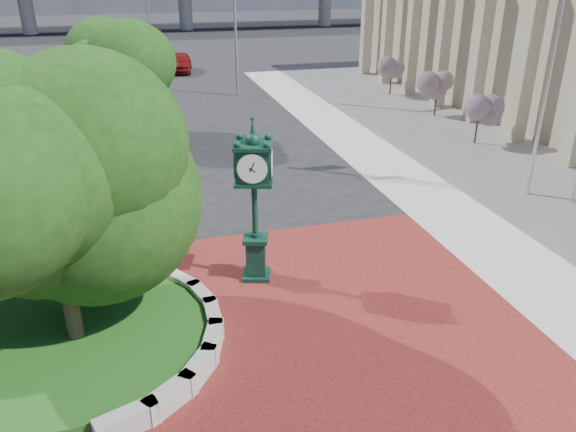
% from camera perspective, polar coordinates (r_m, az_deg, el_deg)
% --- Properties ---
extents(ground, '(200.00, 200.00, 0.00)m').
position_cam_1_polar(ground, '(14.72, -0.52, -10.19)').
color(ground, black).
rests_on(ground, ground).
extents(plaza, '(12.00, 12.00, 0.04)m').
position_cam_1_polar(plaza, '(13.93, 0.57, -12.37)').
color(plaza, maroon).
rests_on(plaza, ground).
extents(sidewalk, '(20.00, 50.00, 0.04)m').
position_cam_1_polar(sidewalk, '(30.11, 24.94, 5.96)').
color(sidewalk, '#9E9B93').
rests_on(sidewalk, ground).
extents(planter_wall, '(2.96, 6.77, 0.54)m').
position_cam_1_polar(planter_wall, '(14.24, -11.30, -10.74)').
color(planter_wall, '#9E9B93').
rests_on(planter_wall, ground).
extents(grass_bed, '(6.10, 6.10, 0.40)m').
position_cam_1_polar(grass_bed, '(14.40, -20.57, -11.90)').
color(grass_bed, '#1A4714').
rests_on(grass_bed, ground).
extents(tree_planter, '(5.20, 5.20, 6.33)m').
position_cam_1_polar(tree_planter, '(12.75, -22.86, 1.10)').
color(tree_planter, '#38281C').
rests_on(tree_planter, ground).
extents(tree_street, '(4.40, 4.40, 5.45)m').
position_cam_1_polar(tree_street, '(30.18, -17.41, 13.49)').
color(tree_street, '#38281C').
rests_on(tree_street, ground).
extents(post_clock, '(1.17, 1.17, 4.69)m').
position_cam_1_polar(post_clock, '(15.29, -3.43, 2.11)').
color(post_clock, black).
rests_on(post_clock, ground).
extents(parked_car, '(2.50, 4.85, 1.58)m').
position_cam_1_polar(parked_car, '(49.43, -10.95, 15.08)').
color(parked_car, '#650E0F').
rests_on(parked_car, ground).
extents(flagpole_b, '(1.72, 0.20, 11.00)m').
position_cam_1_polar(flagpole_b, '(22.75, 25.45, 15.25)').
color(flagpole_b, silver).
rests_on(flagpole_b, ground).
extents(street_lamp_near, '(2.26, 0.68, 10.17)m').
position_cam_1_polar(street_lamp_near, '(39.04, -5.12, 20.71)').
color(street_lamp_near, slate).
rests_on(street_lamp_near, ground).
extents(street_lamp_far, '(2.02, 0.60, 9.06)m').
position_cam_1_polar(street_lamp_far, '(55.93, -13.86, 20.54)').
color(street_lamp_far, slate).
rests_on(street_lamp_far, ground).
extents(shrub_near, '(1.20, 1.20, 2.20)m').
position_cam_1_polar(shrub_near, '(29.76, 18.80, 9.91)').
color(shrub_near, '#38281C').
rests_on(shrub_near, ground).
extents(shrub_mid, '(1.20, 1.20, 2.20)m').
position_cam_1_polar(shrub_mid, '(34.79, 14.91, 12.32)').
color(shrub_mid, '#38281C').
rests_on(shrub_mid, ground).
extents(shrub_far, '(1.20, 1.20, 2.20)m').
position_cam_1_polar(shrub_far, '(40.12, 10.47, 14.22)').
color(shrub_far, '#38281C').
rests_on(shrub_far, ground).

